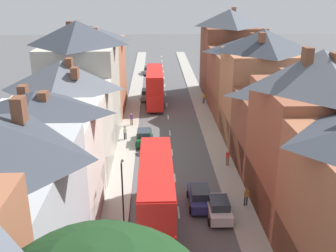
% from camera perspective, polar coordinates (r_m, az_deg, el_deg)
% --- Properties ---
extents(pavement_left, '(2.20, 104.00, 0.14)m').
position_cam_1_polar(pavement_left, '(56.32, -5.24, 1.93)').
color(pavement_left, '#A8A399').
rests_on(pavement_left, ground).
extents(pavement_right, '(2.20, 104.00, 0.14)m').
position_cam_1_polar(pavement_right, '(56.65, 5.12, 2.04)').
color(pavement_right, '#A8A399').
rests_on(pavement_right, ground).
extents(centre_line_dashes, '(0.14, 97.80, 0.01)m').
position_cam_1_polar(centre_line_dashes, '(54.38, 0.02, 1.28)').
color(centre_line_dashes, silver).
rests_on(centre_line_dashes, ground).
extents(terrace_row_left, '(8.00, 57.52, 14.14)m').
position_cam_1_polar(terrace_row_left, '(34.34, -15.98, -0.08)').
color(terrace_row_left, '#A36042').
rests_on(terrace_row_left, ground).
extents(terrace_row_right, '(8.00, 65.90, 13.95)m').
position_cam_1_polar(terrace_row_right, '(39.05, 16.02, 2.35)').
color(terrace_row_right, '#ADB2B7').
rests_on(terrace_row_right, ground).
extents(double_decker_bus_lead, '(2.74, 10.80, 5.30)m').
position_cam_1_polar(double_decker_bus_lead, '(59.69, -1.94, 5.79)').
color(double_decker_bus_lead, red).
rests_on(double_decker_bus_lead, ground).
extents(double_decker_bus_mid_street, '(2.74, 10.80, 5.30)m').
position_cam_1_polar(double_decker_bus_mid_street, '(29.46, -1.74, -9.84)').
color(double_decker_bus_mid_street, red).
rests_on(double_decker_bus_mid_street, ground).
extents(car_near_blue, '(1.90, 4.11, 1.64)m').
position_cam_1_polar(car_near_blue, '(33.18, 4.61, -10.18)').
color(car_near_blue, navy).
rests_on(car_near_blue, ground).
extents(car_parked_left_a, '(1.90, 3.80, 1.69)m').
position_cam_1_polar(car_parked_left_a, '(31.80, 7.36, -11.71)').
color(car_parked_left_a, silver).
rests_on(car_parked_left_a, ground).
extents(car_parked_right_a, '(1.90, 4.35, 1.59)m').
position_cam_1_polar(car_parked_right_a, '(80.96, -2.89, 8.11)').
color(car_parked_right_a, gray).
rests_on(car_parked_right_a, ground).
extents(car_parked_left_b, '(1.90, 4.35, 1.68)m').
position_cam_1_polar(car_parked_left_b, '(62.68, -3.11, 4.61)').
color(car_parked_left_b, gray).
rests_on(car_parked_left_b, ground).
extents(car_mid_white, '(1.90, 4.07, 1.67)m').
position_cam_1_polar(car_mid_white, '(45.36, -3.48, -1.54)').
color(car_mid_white, '#144728').
rests_on(car_mid_white, ground).
extents(pedestrian_near_right, '(0.36, 0.22, 1.61)m').
position_cam_1_polar(pedestrian_near_right, '(33.40, 11.27, -9.91)').
color(pedestrian_near_right, '#3D4256').
rests_on(pedestrian_near_right, pavement_right).
extents(pedestrian_mid_left, '(0.36, 0.22, 1.61)m').
position_cam_1_polar(pedestrian_mid_left, '(40.02, 8.65, -4.49)').
color(pedestrian_mid_left, brown).
rests_on(pedestrian_mid_left, pavement_right).
extents(pedestrian_mid_right, '(0.36, 0.22, 1.61)m').
position_cam_1_polar(pedestrian_mid_right, '(46.37, -6.26, -0.88)').
color(pedestrian_mid_right, '#23232D').
rests_on(pedestrian_mid_right, pavement_left).
extents(pedestrian_far_left, '(0.36, 0.22, 1.61)m').
position_cam_1_polar(pedestrian_far_left, '(50.92, -5.32, 1.09)').
color(pedestrian_far_left, brown).
rests_on(pedestrian_far_left, pavement_left).
extents(pedestrian_far_right, '(0.36, 0.22, 1.61)m').
position_cam_1_polar(pedestrian_far_right, '(60.40, 5.22, 4.14)').
color(pedestrian_far_right, '#3D4256').
rests_on(pedestrian_far_right, pavement_right).
extents(street_lamp, '(0.20, 1.12, 5.50)m').
position_cam_1_polar(street_lamp, '(29.25, -6.60, -9.25)').
color(street_lamp, black).
rests_on(street_lamp, ground).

